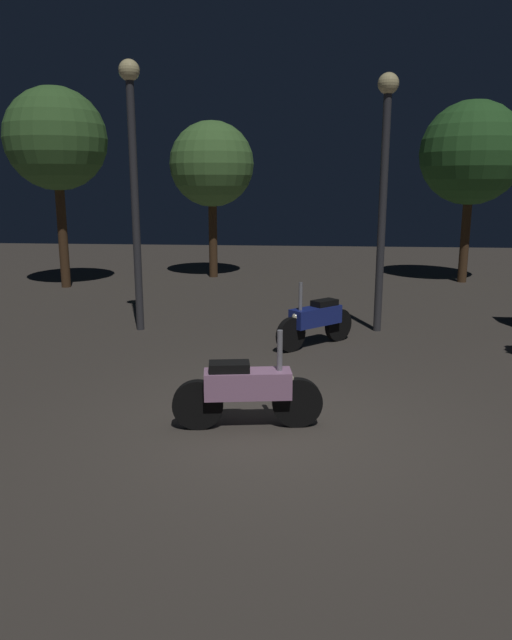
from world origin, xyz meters
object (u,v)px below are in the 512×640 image
Objects in this scene: motorcycle_pink_foreground at (247,390)px; motorcycle_blue_parked_left at (316,320)px; streetlamp_near at (133,162)px; streetlamp_far at (384,170)px.

motorcycle_blue_parked_left is at bearing 68.94° from motorcycle_pink_foreground.
streetlamp_near is at bearing 110.75° from motorcycle_pink_foreground.
streetlamp_near is at bearing -58.82° from motorcycle_blue_parked_left.
streetlamp_near is (-3.23, 0.86, 2.57)m from motorcycle_blue_parked_left.
motorcycle_pink_foreground is 3.60m from motorcycle_blue_parked_left.
streetlamp_near is 1.05× the size of streetlamp_far.
motorcycle_pink_foreground is at bearing -60.59° from streetlamp_near.
motorcycle_blue_parked_left is at bearing -14.82° from streetlamp_near.
motorcycle_pink_foreground is at bearing 33.60° from motorcycle_blue_parked_left.
motorcycle_pink_foreground is at bearing -112.22° from streetlamp_far.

